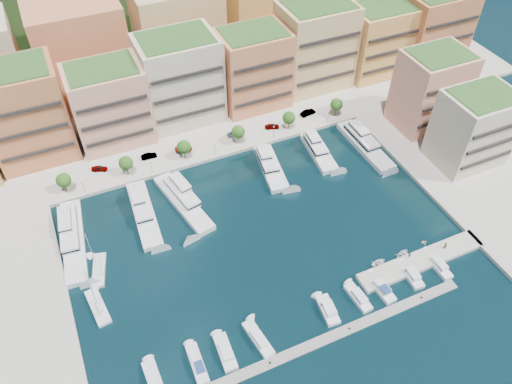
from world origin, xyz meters
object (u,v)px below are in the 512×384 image
(cruiser_7, at_px, (381,288))
(tender_0, at_px, (379,263))
(yacht_1, at_px, (143,211))
(cruiser_6, at_px, (358,298))
(sailboat_2, at_px, (99,271))
(car_1, at_px, (149,156))
(tree_0, at_px, (64,180))
(car_2, at_px, (184,149))
(tree_1, at_px, (126,163))
(cruiser_3, at_px, (258,339))
(tree_3, at_px, (238,132))
(cruiser_2, at_px, (225,352))
(cruiser_9, at_px, (438,265))
(yacht_2, at_px, (182,199))
(sailboat_1, at_px, (98,307))
(car_3, at_px, (235,133))
(lamppost_1, at_px, (151,165))
(lamppost_3, at_px, (274,130))
(yacht_5, at_px, (318,149))
(car_5, at_px, (308,113))
(cruiser_0, at_px, (155,382))
(yacht_6, at_px, (363,142))
(tree_4, at_px, (289,118))
(car_0, at_px, (99,168))
(yacht_0, at_px, (72,237))
(cruiser_1, at_px, (197,364))
(lamppost_0, at_px, (82,184))
(tender_3, at_px, (424,242))
(tree_2, at_px, (184,147))
(yacht_4, at_px, (270,166))
(tree_5, at_px, (337,105))
(car_4, at_px, (272,126))
(tender_2, at_px, (403,254))
(lamppost_4, at_px, (328,115))

(cruiser_7, relative_size, tender_0, 2.25)
(yacht_1, xyz_separation_m, cruiser_6, (35.52, -43.03, -0.54))
(sailboat_2, xyz_separation_m, car_1, (20.57, 31.88, 1.40))
(tree_0, height_order, car_2, tree_0)
(tree_1, relative_size, cruiser_3, 0.61)
(tree_3, height_order, cruiser_2, tree_3)
(cruiser_9, bearing_deg, yacht_2, 137.32)
(tree_1, height_order, tender_0, tree_1)
(sailboat_1, bearing_deg, car_3, 40.18)
(lamppost_1, xyz_separation_m, lamppost_3, (36.00, 0.00, 0.00))
(yacht_5, bearing_deg, car_5, 71.26)
(tender_0, xyz_separation_m, car_1, (-38.03, 55.88, 1.34))
(yacht_2, height_order, cruiser_0, yacht_2)
(yacht_6, bearing_deg, cruiser_3, -140.60)
(tree_4, relative_size, yacht_2, 0.24)
(yacht_5, relative_size, car_3, 3.65)
(cruiser_3, xyz_separation_m, car_0, (-18.70, 62.42, 1.18))
(cruiser_6, distance_m, cruiser_7, 5.79)
(yacht_0, relative_size, yacht_1, 1.13)
(cruiser_1, bearing_deg, car_2, 73.99)
(lamppost_0, height_order, tender_3, lamppost_0)
(tree_2, height_order, yacht_4, tree_2)
(tree_1, relative_size, tree_3, 1.00)
(cruiser_1, bearing_deg, tree_5, 41.81)
(yacht_5, height_order, tender_0, yacht_5)
(yacht_4, height_order, tender_0, yacht_4)
(tree_3, bearing_deg, tree_5, 0.00)
(lamppost_1, relative_size, sailboat_2, 0.32)
(lamppost_3, bearing_deg, tender_3, -71.87)
(cruiser_7, bearing_deg, lamppost_0, 133.69)
(tender_0, relative_size, car_1, 0.83)
(yacht_0, height_order, cruiser_3, yacht_0)
(cruiser_2, relative_size, car_2, 1.69)
(tree_3, distance_m, cruiser_6, 58.34)
(lamppost_3, height_order, cruiser_3, lamppost_3)
(tree_1, distance_m, cruiser_7, 71.41)
(yacht_0, distance_m, car_5, 76.44)
(lamppost_3, height_order, car_4, lamppost_3)
(tree_0, distance_m, car_1, 23.35)
(cruiser_2, height_order, tender_0, cruiser_2)
(tree_3, relative_size, sailboat_1, 0.43)
(cruiser_2, relative_size, cruiser_9, 0.98)
(cruiser_1, relative_size, tender_2, 2.36)
(yacht_1, height_order, car_0, yacht_1)
(cruiser_9, bearing_deg, lamppost_3, 104.65)
(cruiser_1, xyz_separation_m, cruiser_9, (57.55, 0.02, -0.02))
(cruiser_6, bearing_deg, lamppost_4, 66.30)
(cruiser_2, bearing_deg, tree_5, 44.50)
(tree_3, distance_m, tender_0, 53.81)
(tree_2, height_order, car_1, tree_2)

